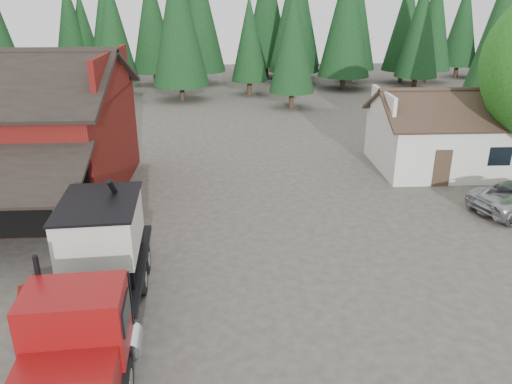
{
  "coord_description": "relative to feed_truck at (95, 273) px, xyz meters",
  "views": [
    {
      "loc": [
        0.5,
        -14.05,
        9.44
      ],
      "look_at": [
        1.52,
        5.15,
        1.8
      ],
      "focal_mm": 35.0,
      "sensor_mm": 36.0,
      "label": 1
    }
  ],
  "objects": [
    {
      "name": "near_pine_d",
      "position": [
        -0.51,
        35.23,
        5.49
      ],
      "size": [
        5.28,
        5.28,
        13.4
      ],
      "color": "#382619",
      "rests_on": "ground"
    },
    {
      "name": "near_pine_b",
      "position": [
        9.49,
        31.23,
        3.99
      ],
      "size": [
        3.96,
        3.96,
        10.4
      ],
      "color": "#382619",
      "rests_on": "ground"
    },
    {
      "name": "near_pine_c",
      "position": [
        25.49,
        27.23,
        4.99
      ],
      "size": [
        4.84,
        4.84,
        12.4
      ],
      "color": "#382619",
      "rests_on": "ground"
    },
    {
      "name": "feed_truck",
      "position": [
        0.0,
        0.0,
        0.0
      ],
      "size": [
        3.15,
        9.17,
        4.07
      ],
      "rotation": [
        0.0,
        0.0,
        0.07
      ],
      "color": "black",
      "rests_on": "ground"
    },
    {
      "name": "conifer_backdrop",
      "position": [
        3.49,
        43.23,
        -1.9
      ],
      "size": [
        76.0,
        16.0,
        16.0
      ],
      "primitive_type": null,
      "color": "black",
      "rests_on": "ground"
    },
    {
      "name": "ground",
      "position": [
        3.49,
        1.23,
        -1.9
      ],
      "size": [
        120.0,
        120.0,
        0.0
      ],
      "primitive_type": "plane",
      "color": "#454036",
      "rests_on": "ground"
    },
    {
      "name": "farmhouse",
      "position": [
        16.49,
        14.23,
        -0.24
      ],
      "size": [
        8.6,
        6.42,
        4.65
      ],
      "color": "silver",
      "rests_on": "ground"
    },
    {
      "name": "equip_box",
      "position": [
        -2.51,
        1.13,
        -1.6
      ],
      "size": [
        1.03,
        1.27,
        0.6
      ],
      "primitive_type": "cube",
      "rotation": [
        0.0,
        0.0,
        0.34
      ],
      "color": "maroon",
      "rests_on": "ground"
    }
  ]
}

